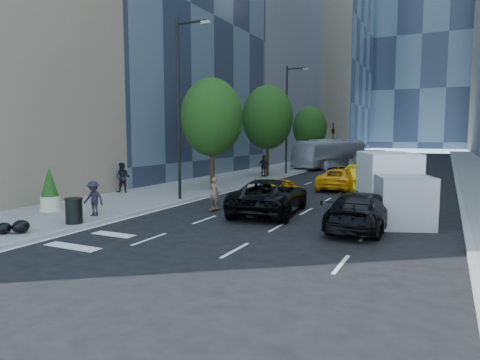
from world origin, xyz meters
The scene contains 26 objects.
ground centered at (0.00, 0.00, 0.00)m, with size 160.00×160.00×0.00m, color black.
sidewalk_left centered at (-9.00, 30.00, 0.07)m, with size 6.00×120.00×0.15m, color slate.
sidewalk_right centered at (10.00, 30.00, 0.07)m, with size 4.00×120.00×0.15m, color slate.
tower_left_mid centered at (-22.00, 42.00, 22.50)m, with size 20.00×24.00×45.00m, color slate.
tower_left_end centered at (-22.00, 92.00, 30.00)m, with size 20.00×28.00×60.00m, color #2A3041.
lamp_near centered at (-6.32, 4.00, 5.81)m, with size 2.13×0.22×10.00m.
lamp_far centered at (-6.32, 22.00, 5.81)m, with size 2.13×0.22×10.00m.
tree_near centered at (-7.20, 9.00, 4.97)m, with size 4.20×4.20×7.46m.
tree_mid centered at (-7.20, 19.00, 5.32)m, with size 4.50×4.50×7.99m.
tree_far centered at (-7.20, 32.00, 4.62)m, with size 3.90×3.90×6.92m.
traffic_signal centered at (-6.40, 40.00, 4.23)m, with size 2.48×0.53×5.20m.
skateboarder centered at (-3.20, 2.15, 0.80)m, with size 0.58×0.38×1.59m, color brown.
black_sedan_lincoln centered at (-0.45, 2.71, 0.84)m, with size 2.80×6.07×1.69m, color black.
black_sedan_mercedes centered at (4.20, 1.00, 0.76)m, with size 2.14×5.27×1.53m, color black.
taxi_a centered at (-1.28, 6.50, 0.68)m, with size 1.61×4.00×1.36m, color #EFAA0C.
taxi_b centered at (2.04, 12.62, 0.79)m, with size 1.68×4.82×1.59m, color #ECB30C.
taxi_c centered at (0.50, 13.32, 0.73)m, with size 2.43×5.27×1.47m, color #FAA30D.
taxi_d centered at (1.20, 17.42, 0.79)m, with size 2.23×5.47×1.59m, color yellow.
city_bus centered at (-4.80, 32.20, 1.65)m, with size 2.77×11.85×3.30m, color silver.
box_truck centered at (4.91, 4.33, 1.50)m, with size 4.17×6.54×2.95m.
pedestrian_a centered at (-11.20, 4.62, 1.10)m, with size 0.93×0.72×1.91m, color black.
pedestrian_b centered at (-7.12, 18.00, 1.08)m, with size 1.10×0.46×1.87m, color black.
pedestrian_c centered at (-7.10, -2.04, 0.94)m, with size 1.02×0.59×1.59m, color black.
trash_can centered at (-6.60, -3.65, 0.66)m, with size 0.68×0.68×1.01m, color black.
planter_shrub centered at (-9.91, -2.01, 1.17)m, with size 0.89×0.89×2.13m.
garbage_bags centered at (-7.18, -5.96, 0.39)m, with size 1.00×0.97×0.50m.
Camera 1 is at (7.14, -16.34, 3.80)m, focal length 32.00 mm.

